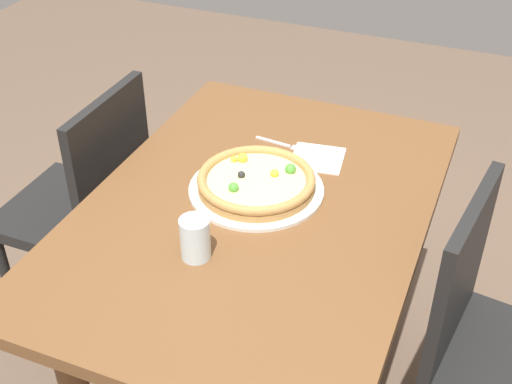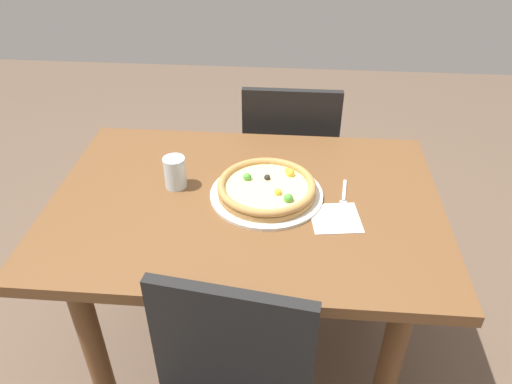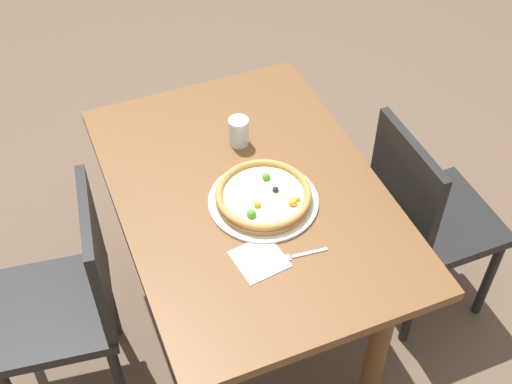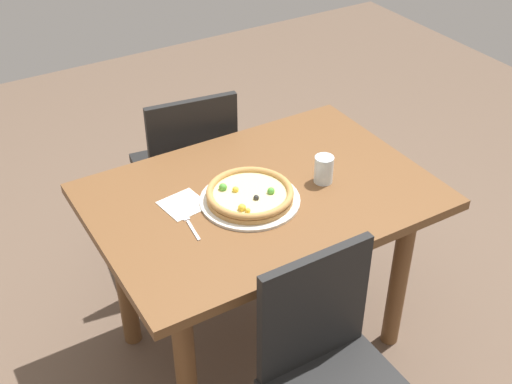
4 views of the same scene
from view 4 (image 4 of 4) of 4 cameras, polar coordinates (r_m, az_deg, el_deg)
name	(u,v)px [view 4 (image 4 of 4)]	position (r m, az deg, el deg)	size (l,w,h in m)	color
ground_plane	(261,338)	(2.84, 0.43, -12.43)	(6.00, 6.00, 0.00)	brown
dining_table	(262,220)	(2.42, 0.49, -2.40)	(1.19, 0.83, 0.75)	brown
chair_near	(333,378)	(2.09, 6.66, -15.55)	(0.40, 0.40, 0.89)	black
chair_far	(187,169)	(2.95, -5.90, 1.94)	(0.45, 0.45, 0.89)	black
plate	(250,200)	(2.30, -0.52, -0.69)	(0.35, 0.35, 0.01)	silver
pizza	(250,194)	(2.28, -0.53, -0.18)	(0.30, 0.30, 0.05)	#B78447
fork	(189,223)	(2.21, -5.77, -2.66)	(0.03, 0.17, 0.00)	silver
drinking_glass	(324,169)	(2.39, 5.82, 1.94)	(0.07, 0.07, 0.10)	silver
napkin	(184,205)	(2.30, -6.22, -1.07)	(0.14, 0.14, 0.00)	white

